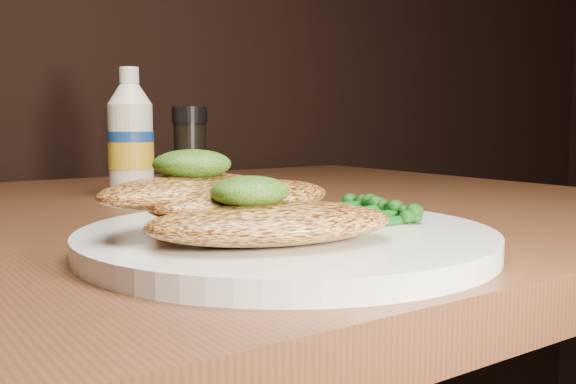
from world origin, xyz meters
TOP-DOWN VIEW (x-y plane):
  - plate at (0.03, 0.81)m, footprint 0.29×0.29m
  - chicken_front at (-0.01, 0.77)m, footprint 0.17×0.12m
  - chicken_mid at (0.01, 0.82)m, footprint 0.17×0.12m
  - chicken_back at (-0.03, 0.84)m, footprint 0.16×0.11m
  - pesto_front at (-0.01, 0.78)m, footprint 0.06×0.06m
  - pesto_back at (-0.02, 0.84)m, footprint 0.07×0.06m
  - broccolini_bundle at (0.07, 0.81)m, footprint 0.16×0.13m
  - mayo_bottle at (0.07, 1.18)m, footprint 0.06×0.06m
  - pepper_grinder at (0.14, 1.17)m, footprint 0.05×0.05m

SIDE VIEW (x-z plane):
  - plate at x=0.03m, z-range 0.75..0.77m
  - broccolini_bundle at x=0.07m, z-range 0.77..0.79m
  - chicken_front at x=-0.01m, z-range 0.77..0.79m
  - chicken_mid at x=0.01m, z-range 0.77..0.80m
  - chicken_back at x=-0.03m, z-range 0.78..0.80m
  - pesto_front at x=-0.01m, z-range 0.79..0.81m
  - pepper_grinder at x=0.14m, z-range 0.75..0.86m
  - pesto_back at x=-0.02m, z-range 0.80..0.82m
  - mayo_bottle at x=0.07m, z-range 0.75..0.90m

